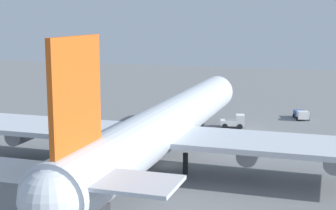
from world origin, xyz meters
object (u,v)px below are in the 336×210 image
(cargo_airplane, at_px, (167,125))
(safety_cone_nose, at_px, (227,121))
(maintenance_van, at_px, (301,114))
(fuel_truck, at_px, (234,122))

(cargo_airplane, height_order, safety_cone_nose, cargo_airplane)
(cargo_airplane, xyz_separation_m, safety_cone_nose, (31.67, -2.24, -5.65))
(cargo_airplane, bearing_deg, maintenance_van, -22.06)
(cargo_airplane, bearing_deg, safety_cone_nose, -4.04)
(maintenance_van, distance_m, safety_cone_nose, 16.10)
(maintenance_van, bearing_deg, fuel_truck, 136.93)
(fuel_truck, distance_m, safety_cone_nose, 4.95)
(fuel_truck, bearing_deg, safety_cone_nose, 28.12)
(cargo_airplane, distance_m, fuel_truck, 28.15)
(cargo_airplane, relative_size, safety_cone_nose, 122.11)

